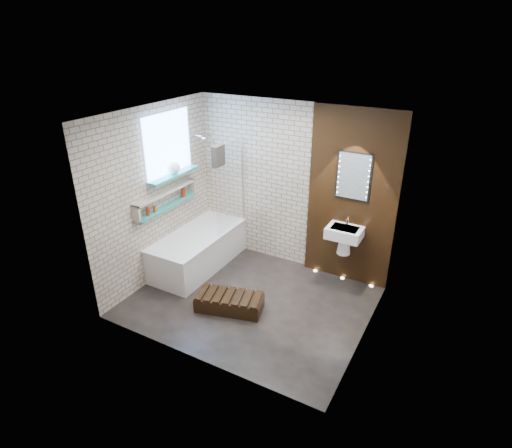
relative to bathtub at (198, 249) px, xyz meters
The scene contains 15 objects.
ground 1.34m from the bathtub, 20.18° to the right, with size 3.20×3.20×0.00m, color black.
room_shell 1.65m from the bathtub, 20.18° to the right, with size 3.24×3.20×2.60m.
walnut_panel 2.53m from the bathtub, 20.65° to the left, with size 1.30×0.06×2.60m, color black.
clerestory_window 1.65m from the bathtub, 163.78° to the right, with size 0.18×1.00×0.94m.
display_niche 1.00m from the bathtub, 135.46° to the right, with size 0.14×1.30×0.26m.
bathtub is the anchor object (origin of this frame).
bath_screen 1.14m from the bathtub, 51.10° to the left, with size 0.01×0.78×1.40m, color white.
towel 1.61m from the bathtub, 22.89° to the left, with size 0.09×0.23×0.30m, color #292521.
shower_head 1.78m from the bathtub, 98.54° to the left, with size 0.18×0.18×0.02m, color silver.
washbasin 2.32m from the bathtub, 16.01° to the left, with size 0.50×0.36×0.58m.
led_mirror 2.68m from the bathtub, 19.78° to the left, with size 0.50×0.02×0.70m.
walnut_step 1.31m from the bathtub, 35.40° to the right, with size 0.90×0.40×0.20m, color black.
niche_bottles 0.97m from the bathtub, 138.17° to the right, with size 0.06×0.87×0.15m.
sill_vases 1.38m from the bathtub, 161.13° to the right, with size 0.18×0.18×0.18m.
floor_uplights 2.32m from the bathtub, 19.02° to the left, with size 0.96×0.06×0.01m.
Camera 1 is at (2.46, -4.30, 3.56)m, focal length 29.61 mm.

